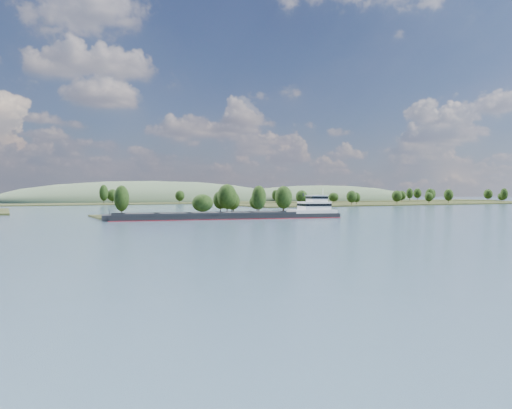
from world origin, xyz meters
TOP-DOWN VIEW (x-y plane):
  - ground at (0.00, 120.00)m, footprint 1800.00×1800.00m
  - tree_island at (6.63, 178.33)m, footprint 100.00×30.65m
  - right_bank at (231.81, 299.54)m, footprint 320.00×90.00m
  - back_shoreline at (8.86, 399.74)m, footprint 900.00×60.00m
  - hill_east at (260.00, 470.00)m, footprint 260.00×140.00m
  - hill_west at (60.00, 500.00)m, footprint 320.00×160.00m
  - cargo_barge at (1.90, 148.43)m, footprint 93.65×26.08m

SIDE VIEW (x-z plane):
  - ground at x=0.00m, z-range 0.00..0.00m
  - hill_east at x=260.00m, z-range -18.00..18.00m
  - hill_west at x=60.00m, z-range -22.00..22.00m
  - back_shoreline at x=8.86m, z-range -7.58..9.17m
  - right_bank at x=231.81m, z-range -6.36..8.29m
  - cargo_barge at x=1.90m, z-range -4.71..7.88m
  - tree_island at x=6.63m, z-range -3.22..11.39m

